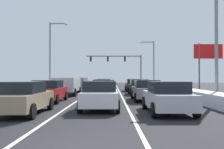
% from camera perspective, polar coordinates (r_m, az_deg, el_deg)
% --- Properties ---
extents(ground_plane, '(120.00, 120.00, 0.00)m').
position_cam_1_polar(ground_plane, '(23.92, -1.94, -4.75)').
color(ground_plane, black).
extents(lane_stripe_between_right_lane_and_center_lane, '(0.14, 49.00, 0.01)m').
position_cam_1_polar(lane_stripe_between_right_lane_and_center_lane, '(28.36, 1.82, -4.10)').
color(lane_stripe_between_right_lane_and_center_lane, silver).
rests_on(lane_stripe_between_right_lane_and_center_lane, ground).
extents(lane_stripe_between_center_lane_and_left_lane, '(0.14, 49.00, 0.01)m').
position_cam_1_polar(lane_stripe_between_center_lane_and_left_lane, '(28.46, -5.05, -4.09)').
color(lane_stripe_between_center_lane_and_left_lane, silver).
rests_on(lane_stripe_between_center_lane_and_left_lane, ground).
extents(snow_bank_right_shoulder, '(1.46, 49.00, 0.76)m').
position_cam_1_polar(snow_bank_right_shoulder, '(28.99, 12.37, -3.26)').
color(snow_bank_right_shoulder, silver).
rests_on(snow_bank_right_shoulder, ground).
extents(snow_bank_left_shoulder, '(1.61, 49.00, 0.78)m').
position_cam_1_polar(snow_bank_left_shoulder, '(29.39, -15.42, -3.21)').
color(snow_bank_left_shoulder, silver).
rests_on(snow_bank_left_shoulder, ground).
extents(sedan_silver_right_lane_nearest, '(2.00, 4.50, 1.51)m').
position_cam_1_polar(sedan_silver_right_lane_nearest, '(12.52, 12.38, -4.95)').
color(sedan_silver_right_lane_nearest, '#B7BABF').
rests_on(sedan_silver_right_lane_nearest, ground).
extents(sedan_gray_right_lane_second, '(2.00, 4.50, 1.51)m').
position_cam_1_polar(sedan_gray_right_lane_second, '(18.81, 7.73, -3.52)').
color(sedan_gray_right_lane_second, slate).
rests_on(sedan_gray_right_lane_second, ground).
extents(sedan_black_right_lane_third, '(2.00, 4.50, 1.51)m').
position_cam_1_polar(sedan_black_right_lane_third, '(25.55, 6.11, -2.77)').
color(sedan_black_right_lane_third, black).
rests_on(sedan_black_right_lane_third, ground).
extents(sedan_maroon_right_lane_fourth, '(2.00, 4.50, 1.51)m').
position_cam_1_polar(sedan_maroon_right_lane_fourth, '(31.82, 4.90, -2.36)').
color(sedan_maroon_right_lane_fourth, maroon).
rests_on(sedan_maroon_right_lane_fourth, ground).
extents(sedan_white_center_lane_nearest, '(2.00, 4.50, 1.51)m').
position_cam_1_polar(sedan_white_center_lane_nearest, '(13.63, -2.58, -4.61)').
color(sedan_white_center_lane_nearest, silver).
rests_on(sedan_white_center_lane_nearest, ground).
extents(sedan_charcoal_center_lane_second, '(2.00, 4.50, 1.51)m').
position_cam_1_polar(sedan_charcoal_center_lane_second, '(20.44, -1.78, -3.30)').
color(sedan_charcoal_center_lane_second, '#38383D').
rests_on(sedan_charcoal_center_lane_second, ground).
extents(sedan_navy_center_lane_third, '(2.00, 4.50, 1.51)m').
position_cam_1_polar(sedan_navy_center_lane_third, '(27.34, -2.09, -2.63)').
color(sedan_navy_center_lane_third, navy).
rests_on(sedan_navy_center_lane_third, ground).
extents(sedan_green_center_lane_fourth, '(2.00, 4.50, 1.51)m').
position_cam_1_polar(sedan_green_center_lane_fourth, '(34.28, -1.65, -2.24)').
color(sedan_green_center_lane_fourth, '#1E5633').
rests_on(sedan_green_center_lane_fourth, ground).
extents(sedan_tan_left_lane_nearest, '(2.00, 4.50, 1.51)m').
position_cam_1_polar(sedan_tan_left_lane_nearest, '(12.54, -19.28, -4.92)').
color(sedan_tan_left_lane_nearest, '#937F60').
rests_on(sedan_tan_left_lane_nearest, ground).
extents(sedan_red_left_lane_second, '(2.00, 4.50, 1.51)m').
position_cam_1_polar(sedan_red_left_lane_second, '(18.17, -13.96, -3.61)').
color(sedan_red_left_lane_second, maroon).
rests_on(sedan_red_left_lane_second, ground).
extents(suv_silver_left_lane_third, '(2.16, 4.90, 1.67)m').
position_cam_1_polar(suv_silver_left_lane_third, '(24.62, -9.95, -2.26)').
color(suv_silver_left_lane_third, '#B7BABF').
rests_on(suv_silver_left_lane_third, ground).
extents(suv_gray_left_lane_fourth, '(2.16, 4.90, 1.67)m').
position_cam_1_polar(suv_gray_left_lane_fourth, '(30.77, -7.64, -1.94)').
color(suv_gray_left_lane_fourth, slate).
rests_on(suv_gray_left_lane_fourth, ground).
extents(traffic_light_gantry, '(10.94, 0.47, 6.20)m').
position_cam_1_polar(traffic_light_gantry, '(50.68, 2.26, 2.76)').
color(traffic_light_gantry, slate).
rests_on(traffic_light_gantry, ground).
extents(street_lamp_right_near, '(2.66, 0.36, 7.79)m').
position_cam_1_polar(street_lamp_right_near, '(18.66, 21.34, 8.59)').
color(street_lamp_right_near, gray).
rests_on(street_lamp_right_near, ground).
extents(street_lamp_right_mid, '(2.66, 0.36, 7.99)m').
position_cam_1_polar(street_lamp_right_mid, '(44.53, 8.94, 3.32)').
color(street_lamp_right_mid, gray).
rests_on(street_lamp_right_mid, ground).
extents(street_lamp_left_mid, '(2.66, 0.36, 9.35)m').
position_cam_1_polar(street_lamp_left_mid, '(36.35, -13.18, 5.35)').
color(street_lamp_left_mid, gray).
rests_on(street_lamp_left_mid, ground).
extents(roadside_sign_right, '(3.20, 0.16, 5.50)m').
position_cam_1_polar(roadside_sign_right, '(30.23, 20.82, 3.77)').
color(roadside_sign_right, '#59595B').
rests_on(roadside_sign_right, ground).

